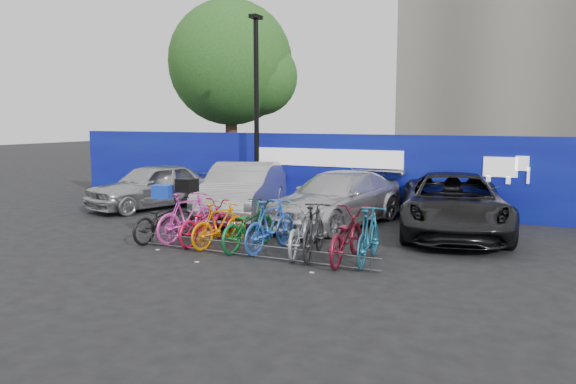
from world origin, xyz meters
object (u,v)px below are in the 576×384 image
Objects in this scene: bike_5 at (271,225)px; bike_8 at (346,235)px; bike_1 at (188,217)px; bike_9 at (369,235)px; bike_4 at (248,225)px; bike_3 at (220,225)px; bike_6 at (300,230)px; tree at (236,66)px; lamppost at (256,106)px; car_0 at (152,186)px; bike_rack at (251,250)px; bike_0 at (164,219)px; car_1 at (243,191)px; car_2 at (337,199)px; bike_2 at (205,222)px; car_3 at (453,204)px; bike_7 at (314,231)px.

bike_8 is (1.78, -0.13, -0.04)m from bike_5.
bike_9 is (4.47, -0.11, -0.02)m from bike_1.
bike_4 is 0.97× the size of bike_8.
bike_6 is at bearing -160.70° from bike_3.
tree is 6.14m from lamppost.
bike_rack is at bearing -17.90° from car_0.
bike_rack is at bearing 174.85° from bike_0.
car_1 reaches higher than bike_5.
tree reaches higher than bike_1.
bike_9 is (2.33, 0.64, 0.40)m from bike_rack.
bike_6 is 1.55m from bike_9.
lamppost reaches higher than car_2.
bike_4 is 1.04× the size of bike_5.
car_3 is at bearing -140.96° from bike_2.
car_0 is 2.27× the size of bike_9.
bike_0 is (-2.70, 0.55, 0.34)m from bike_rack.
bike_9 reaches higher than bike_2.
car_1 is at bearing -72.29° from lamppost.
bike_5 reaches higher than bike_2.
lamppost is 7.16m from bike_6.
bike_1 reaches higher than bike_0.
car_3 reaches higher than bike_rack.
bike_9 is (3.44, 0.11, 0.06)m from bike_3.
car_3 is 5.30m from bike_4.
bike_1 reaches higher than bike_8.
car_0 reaches higher than bike_3.
bike_rack is 2.45m from bike_9.
car_1 is 0.99× the size of car_2.
bike_9 is at bearing -164.71° from bike_3.
car_0 is 2.27× the size of bike_2.
bike_9 is at bearing 15.26° from bike_rack.
bike_8 is at bearing -173.42° from bike_0.
bike_6 is (1.24, 0.04, -0.01)m from bike_4.
car_3 reaches higher than car_0.
car_0 is 9.43m from car_3.
bike_6 is at bearing -60.25° from car_1.
bike_1 is (-2.42, -3.47, -0.13)m from car_2.
car_1 is at bearing -53.86° from bike_4.
bike_2 is 0.92× the size of bike_8.
car_0 reaches higher than bike_8.
bike_0 is at bearing -9.22° from bike_6.
tree is at bearing -53.83° from bike_4.
tree is at bearing -53.02° from bike_9.
bike_3 is at bearing -152.01° from car_3.
car_0 is 8.17m from bike_7.
bike_8 is (1.88, 0.56, 0.38)m from bike_rack.
car_2 is 4.23m from bike_1.
bike_rack is 0.90m from bike_4.
bike_8 is 0.46m from bike_9.
lamppost is 3.24× the size of bike_2.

